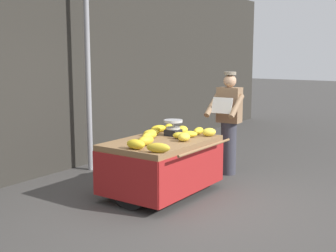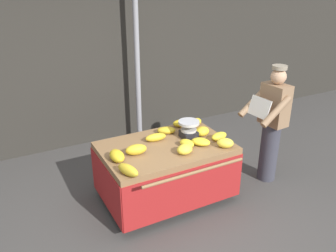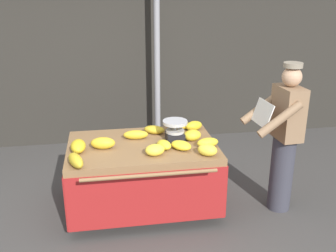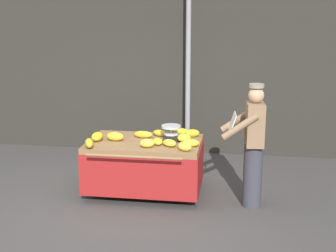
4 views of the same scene
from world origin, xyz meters
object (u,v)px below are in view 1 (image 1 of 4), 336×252
at_px(banana_bunch_5, 150,136).
at_px(banana_bunch_12, 146,141).
at_px(vendor_person, 229,123).
at_px(banana_cart, 162,155).
at_px(banana_bunch_7, 209,132).
at_px(banana_bunch_3, 136,144).
at_px(banana_bunch_6, 151,133).
at_px(banana_bunch_1, 184,137).
at_px(banana_bunch_4, 159,129).
at_px(banana_bunch_0, 169,127).
at_px(banana_bunch_2, 189,134).
at_px(banana_bunch_11, 180,135).
at_px(banana_bunch_9, 199,131).
at_px(banana_bunch_10, 182,130).
at_px(weighing_scale, 173,128).
at_px(banana_bunch_8, 158,148).
at_px(street_pole, 88,78).

distance_m(banana_bunch_5, banana_bunch_12, 0.43).
distance_m(banana_bunch_5, vendor_person, 1.66).
height_order(banana_cart, banana_bunch_12, banana_bunch_12).
bearing_deg(banana_bunch_7, banana_bunch_3, 166.56).
bearing_deg(banana_bunch_6, banana_bunch_1, -96.92).
relative_size(banana_bunch_4, banana_bunch_5, 0.97).
bearing_deg(vendor_person, banana_bunch_0, 145.78).
relative_size(banana_cart, vendor_person, 0.97).
relative_size(banana_bunch_2, banana_bunch_11, 1.18).
xyz_separation_m(banana_bunch_1, vendor_person, (1.44, 0.05, 0.01)).
relative_size(banana_bunch_9, banana_bunch_10, 1.20).
bearing_deg(banana_bunch_4, banana_cart, -140.10).
height_order(banana_bunch_10, banana_bunch_11, banana_bunch_10).
distance_m(banana_bunch_4, banana_bunch_7, 0.83).
xyz_separation_m(banana_bunch_0, banana_bunch_7, (-0.03, -0.75, 0.00)).
relative_size(banana_cart, banana_bunch_9, 6.81).
distance_m(banana_bunch_7, vendor_person, 0.92).
bearing_deg(banana_bunch_11, banana_cart, 143.87).
distance_m(banana_bunch_5, banana_bunch_6, 0.27).
bearing_deg(banana_cart, weighing_scale, 9.57).
xyz_separation_m(banana_bunch_9, banana_bunch_12, (-1.13, 0.14, 0.01)).
bearing_deg(banana_bunch_8, banana_bunch_4, 35.91).
distance_m(banana_cart, banana_bunch_0, 0.80).
bearing_deg(banana_bunch_7, banana_bunch_2, 140.11).
height_order(banana_bunch_1, banana_bunch_10, banana_bunch_10).
xyz_separation_m(banana_bunch_2, banana_bunch_10, (0.17, 0.24, 0.02)).
bearing_deg(vendor_person, weighing_scale, 164.60).
height_order(banana_bunch_6, vendor_person, vendor_person).
relative_size(banana_bunch_8, vendor_person, 0.17).
distance_m(banana_bunch_1, banana_bunch_10, 0.58).
xyz_separation_m(banana_bunch_3, vendor_person, (2.23, -0.17, 0.01)).
relative_size(banana_bunch_0, banana_bunch_11, 1.06).
xyz_separation_m(banana_bunch_4, banana_bunch_8, (-1.18, -0.85, 0.01)).
bearing_deg(banana_bunch_6, banana_bunch_3, -155.07).
height_order(banana_bunch_2, banana_bunch_10, banana_bunch_10).
xyz_separation_m(banana_bunch_1, banana_bunch_4, (0.39, 0.72, -0.00)).
distance_m(banana_bunch_0, banana_bunch_6, 0.49).
bearing_deg(banana_bunch_12, banana_cart, 6.51).
bearing_deg(banana_bunch_11, street_pole, 84.09).
height_order(banana_bunch_8, vendor_person, vendor_person).
height_order(weighing_scale, banana_bunch_1, weighing_scale).
height_order(weighing_scale, banana_bunch_12, weighing_scale).
height_order(banana_bunch_9, banana_bunch_10, banana_bunch_10).
xyz_separation_m(banana_bunch_8, vendor_person, (2.24, 0.19, 0.01)).
distance_m(banana_bunch_0, banana_bunch_4, 0.19).
distance_m(banana_bunch_7, banana_bunch_9, 0.22).
distance_m(banana_cart, banana_bunch_11, 0.38).
distance_m(banana_bunch_2, banana_bunch_5, 0.59).
bearing_deg(weighing_scale, banana_bunch_10, -10.16).
xyz_separation_m(weighing_scale, banana_bunch_10, (0.19, -0.03, -0.06)).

